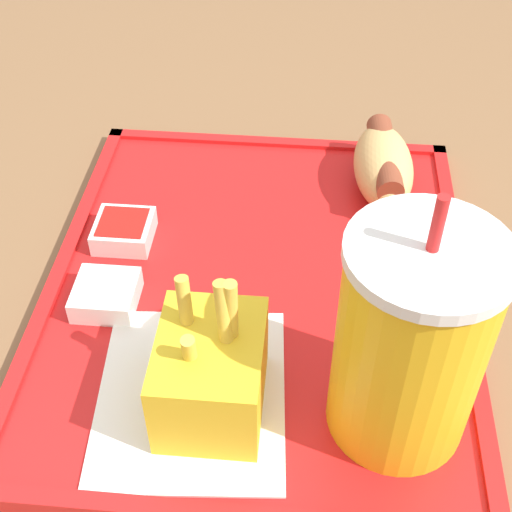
{
  "coord_description": "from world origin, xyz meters",
  "views": [
    {
      "loc": [
        0.38,
        0.0,
        1.13
      ],
      "look_at": [
        -0.02,
        -0.03,
        0.75
      ],
      "focal_mm": 50.0,
      "sensor_mm": 36.0,
      "label": 1
    }
  ],
  "objects": [
    {
      "name": "hot_dog_far",
      "position": [
        -0.15,
        0.07,
        0.74
      ],
      "size": [
        0.12,
        0.06,
        0.05
      ],
      "color": "tan",
      "rests_on": "food_tray"
    },
    {
      "name": "soda_cup",
      "position": [
        0.1,
        0.07,
        0.8
      ],
      "size": [
        0.09,
        0.09,
        0.19
      ],
      "color": "gold",
      "rests_on": "food_tray"
    },
    {
      "name": "fries_carton",
      "position": [
        0.1,
        -0.05,
        0.75
      ],
      "size": [
        0.09,
        0.07,
        0.11
      ],
      "color": "gold",
      "rests_on": "food_tray"
    },
    {
      "name": "sauce_cup_ketchup",
      "position": [
        -0.06,
        -0.15,
        0.73
      ],
      "size": [
        0.05,
        0.05,
        0.02
      ],
      "color": "silver",
      "rests_on": "food_tray"
    },
    {
      "name": "sauce_cup_mayo",
      "position": [
        0.02,
        -0.15,
        0.73
      ],
      "size": [
        0.05,
        0.05,
        0.02
      ],
      "color": "silver",
      "rests_on": "food_tray"
    },
    {
      "name": "paper_napkin",
      "position": [
        0.1,
        -0.07,
        0.72
      ],
      "size": [
        0.16,
        0.14,
        0.0
      ],
      "color": "white",
      "rests_on": "food_tray"
    },
    {
      "name": "food_tray",
      "position": [
        -0.02,
        -0.03,
        0.71
      ],
      "size": [
        0.4,
        0.34,
        0.01
      ],
      "color": "red",
      "rests_on": "dining_table"
    }
  ]
}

